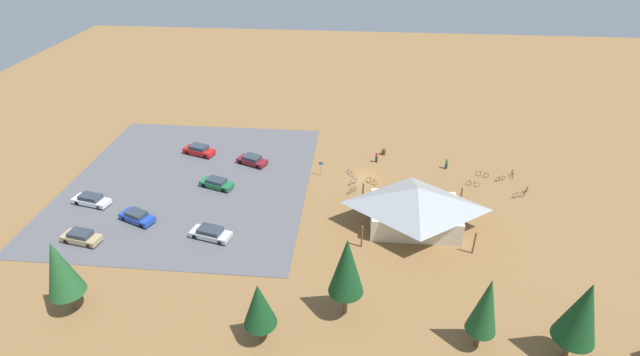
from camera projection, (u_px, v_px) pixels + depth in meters
name	position (u px, v px, depth m)	size (l,w,h in m)	color
ground	(362.00, 178.00, 64.83)	(160.00, 160.00, 0.00)	olive
parking_lot_asphalt	(190.00, 182.00, 63.98)	(32.17, 34.77, 0.05)	#56565B
bike_pavilion	(416.00, 205.00, 54.05)	(12.46, 9.18, 5.33)	beige
trash_bin	(384.00, 152.00, 70.40)	(0.60, 0.60, 0.90)	brown
lot_sign	(321.00, 167.00, 64.75)	(0.56, 0.08, 2.20)	#99999E
pine_mideast	(347.00, 266.00, 41.03)	(3.21, 3.21, 8.81)	brown
pine_east	(582.00, 312.00, 37.07)	(3.39, 3.39, 8.44)	brown
pine_center	(259.00, 305.00, 39.39)	(2.90, 2.90, 6.40)	brown
pine_west	(486.00, 306.00, 38.52)	(2.58, 2.58, 7.65)	brown
pine_far_west	(59.00, 268.00, 41.88)	(3.24, 3.24, 7.99)	brown
bicycle_silver_near_porch	(519.00, 195.00, 60.50)	(1.69, 0.75, 0.88)	black
bicycle_white_near_sign	(353.00, 182.00, 63.29)	(1.14, 1.29, 0.81)	black
bicycle_blue_edge_north	(350.00, 173.00, 65.31)	(1.09, 1.39, 0.76)	black
bicycle_orange_yard_front	(372.00, 181.00, 63.36)	(1.46, 1.12, 0.92)	black
bicycle_red_mid_cluster	(512.00, 174.00, 65.01)	(0.48, 1.75, 0.89)	black
bicycle_teal_lone_west	(473.00, 184.00, 62.87)	(1.63, 0.64, 0.84)	black
bicycle_purple_back_row	(352.00, 190.00, 61.51)	(1.11, 1.23, 0.79)	black
bicycle_green_edge_south	(500.00, 179.00, 64.03)	(1.47, 0.78, 0.76)	black
bicycle_black_yard_center	(526.00, 191.00, 61.42)	(0.90, 1.45, 0.84)	black
bicycle_yellow_trailside	(482.00, 174.00, 64.93)	(1.67, 0.66, 0.85)	black
car_tan_end_stall	(81.00, 237.00, 52.59)	(4.61, 2.48, 1.42)	tan
car_blue_near_entry	(137.00, 217.00, 55.89)	(4.64, 3.24, 1.38)	#1E42B2
car_green_mid_lot	(217.00, 183.00, 62.40)	(4.79, 3.02, 1.28)	#1E6B3D
car_silver_second_row	(211.00, 233.00, 53.25)	(5.00, 2.93, 1.34)	#BCBCC1
car_red_far_end	(199.00, 150.00, 70.22)	(5.05, 3.22, 1.49)	red
car_maroon_back_corner	(252.00, 160.00, 67.76)	(4.71, 3.39, 1.32)	maroon
car_white_inner_stall	(91.00, 200.00, 58.98)	(5.04, 2.65, 1.36)	white
visitor_crossing_yard	(447.00, 163.00, 66.60)	(0.40, 0.38, 1.68)	#2D3347
visitor_at_bikes	(377.00, 157.00, 68.18)	(0.36, 0.36, 1.73)	#2D3347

